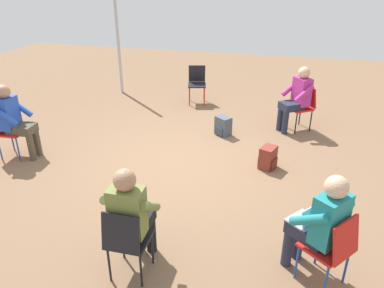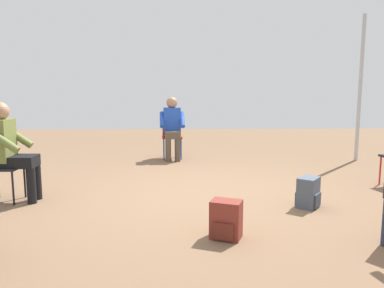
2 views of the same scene
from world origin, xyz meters
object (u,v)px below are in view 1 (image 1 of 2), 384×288
object	(u,v)px
person_in_olive	(132,213)
backpack_near_laptop_user	(268,159)
chair_southeast	(332,246)
person_with_laptop	(320,221)
chair_south	(127,239)
chair_northeast	(303,105)
chair_west	(7,128)
backpack_by_empty_chair	(223,127)
person_in_blue	(14,118)
chair_north	(197,81)
person_in_magenta	(297,96)

from	to	relation	value
person_in_olive	backpack_near_laptop_user	world-z (taller)	person_in_olive
chair_southeast	person_with_laptop	xyz separation A→B (m)	(-0.13, 0.11, 0.20)
chair_south	backpack_near_laptop_user	world-z (taller)	chair_south
chair_northeast	chair_west	xyz separation A→B (m)	(-4.75, -2.35, 0.00)
person_with_laptop	backpack_by_empty_chair	distance (m)	3.65
person_with_laptop	chair_southeast	bearing A→B (deg)	-90.00
chair_northeast	chair_south	world-z (taller)	same
person_in_olive	person_in_blue	distance (m)	3.41
chair_north	backpack_by_empty_chair	bearing A→B (deg)	104.87
chair_northeast	person_in_olive	xyz separation A→B (m)	(-1.76, -4.27, 0.20)
person_in_olive	backpack_by_empty_chair	distance (m)	3.66
chair_south	person_with_laptop	size ratio (longest dim) A/B	0.69
chair_north	chair_west	xyz separation A→B (m)	(-2.41, -3.38, 0.00)
chair_west	person_in_magenta	bearing A→B (deg)	112.71
chair_north	person_with_laptop	bearing A→B (deg)	102.32
chair_south	chair_southeast	bearing A→B (deg)	10.85
chair_northeast	chair_southeast	xyz separation A→B (m)	(0.20, -4.06, 0.00)
chair_north	chair_southeast	distance (m)	5.68
chair_southeast	person_with_laptop	world-z (taller)	person_with_laptop
chair_northeast	person_in_olive	bearing A→B (deg)	121.90
chair_northeast	person_in_blue	size ratio (longest dim) A/B	0.69
chair_south	person_in_olive	bearing A→B (deg)	90.00
chair_northeast	person_with_laptop	xyz separation A→B (m)	(0.07, -3.95, 0.20)
person_in_magenta	backpack_by_empty_chair	size ratio (longest dim) A/B	3.44
chair_west	backpack_near_laptop_user	world-z (taller)	chair_west
person_in_magenta	chair_west	bearing A→B (deg)	80.40
chair_northeast	person_in_magenta	distance (m)	0.26
backpack_by_empty_chair	person_with_laptop	bearing A→B (deg)	-65.57
chair_northeast	chair_southeast	bearing A→B (deg)	147.14
chair_southeast	backpack_near_laptop_user	world-z (taller)	chair_southeast
chair_northeast	chair_southeast	size ratio (longest dim) A/B	1.00
chair_northeast	chair_west	world-z (taller)	same
chair_north	person_in_blue	bearing A→B (deg)	42.90
person_in_magenta	person_in_blue	bearing A→B (deg)	81.14
chair_southeast	backpack_by_empty_chair	distance (m)	3.78
person_with_laptop	person_in_olive	distance (m)	1.86
person_in_magenta	chair_southeast	bearing A→B (deg)	149.16
chair_north	person_in_blue	world-z (taller)	person_in_blue
person_in_blue	backpack_near_laptop_user	world-z (taller)	person_in_blue
chair_north	chair_northeast	xyz separation A→B (m)	(2.34, -1.03, 0.00)
chair_north	chair_southeast	size ratio (longest dim) A/B	1.00
chair_south	person_in_blue	world-z (taller)	person_in_blue
person_with_laptop	chair_south	bearing A→B (deg)	143.56
chair_south	person_with_laptop	xyz separation A→B (m)	(1.83, 0.48, 0.20)
chair_west	chair_northeast	bearing A→B (deg)	113.01
chair_north	chair_west	size ratio (longest dim) A/B	1.00
chair_west	backpack_by_empty_chair	world-z (taller)	chair_west
chair_southeast	person_in_olive	world-z (taller)	person_in_olive
chair_northeast	backpack_by_empty_chair	world-z (taller)	chair_northeast
backpack_by_empty_chair	chair_west	bearing A→B (deg)	-152.98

